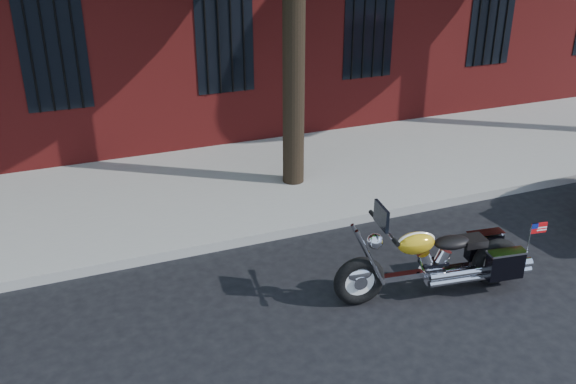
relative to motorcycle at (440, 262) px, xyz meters
name	(u,v)px	position (x,y,z in m)	size (l,w,h in m)	color
ground	(341,279)	(-1.00, 0.73, -0.45)	(120.00, 120.00, 0.00)	black
curb	(301,228)	(-1.00, 2.11, -0.37)	(40.00, 0.16, 0.15)	gray
sidewalk	(259,181)	(-1.00, 3.99, -0.37)	(40.00, 3.60, 0.15)	gray
motorcycle	(440,262)	(0.00, 0.00, 0.00)	(2.57, 0.94, 1.32)	black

